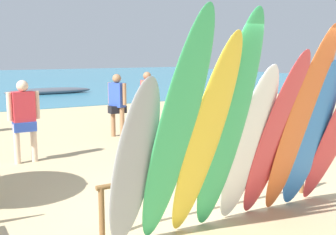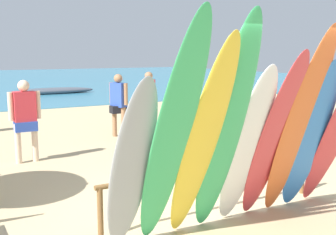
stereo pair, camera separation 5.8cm
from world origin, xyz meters
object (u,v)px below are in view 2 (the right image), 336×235
Objects in this scene: surfboard_grey_0 at (131,168)px; surfboard_white_4 at (247,147)px; surfboard_green_1 at (172,138)px; beachgoer_photographing at (25,115)px; beachgoer_strolling at (119,101)px; surfboard_blue_7 at (310,137)px; surfboard_yellow_2 at (202,142)px; surfboard_green_3 at (226,129)px; distant_boat at (52,91)px; surfboard_rack at (216,175)px; beachgoer_near_rack at (149,97)px; surfboard_orange_6 at (299,125)px; surfboard_red_5 at (274,138)px.

surfboard_white_4 is (1.57, 0.01, 0.04)m from surfboard_grey_0.
surfboard_white_4 is at bearing 8.64° from surfboard_green_1.
beachgoer_photographing reaches higher than beachgoer_strolling.
surfboard_blue_7 is at bearing -5.60° from surfboard_white_4.
surfboard_yellow_2 is 1.85m from surfboard_blue_7.
surfboard_white_4 is at bearing 19.19° from surfboard_green_3.
surfboard_green_3 is at bearing -3.67° from surfboard_yellow_2.
distant_boat is at bearing 92.12° from surfboard_blue_7.
surfboard_rack is 1.33× the size of surfboard_yellow_2.
surfboard_green_3 is 1.54m from surfboard_blue_7.
beachgoer_strolling is at bearing -95.45° from distant_boat.
surfboard_yellow_2 is 1.19× the size of surfboard_white_4.
surfboard_green_1 is 7.51m from beachgoer_near_rack.
surfboard_rack is 1.20× the size of surfboard_green_1.
surfboard_orange_6 is 1.62× the size of beachgoer_strolling.
surfboard_blue_7 is (0.31, 0.08, -0.21)m from surfboard_orange_6.
surfboard_rack is 1.44× the size of surfboard_red_5.
surfboard_yellow_2 is 1.53m from surfboard_orange_6.
beachgoer_photographing is at bearing -84.00° from beachgoer_strolling.
surfboard_orange_6 reaches higher than beachgoer_near_rack.
surfboard_white_4 is (0.44, 0.14, -0.29)m from surfboard_green_3.
surfboard_red_5 is at bearing -55.04° from surfboard_rack.
surfboard_grey_0 reaches higher than beachgoer_photographing.
surfboard_green_3 is 1.18× the size of surfboard_red_5.
surfboard_grey_0 is 2.64m from surfboard_blue_7.
beachgoer_strolling reaches higher than surfboard_rack.
surfboard_white_4 is (1.19, 0.22, -0.28)m from surfboard_green_1.
surfboard_rack is at bearing 18.37° from surfboard_grey_0.
surfboard_yellow_2 reaches higher than surfboard_grey_0.
surfboard_white_4 is at bearing -96.08° from distant_boat.
surfboard_rack is 2.09× the size of beachgoer_strolling.
beachgoer_strolling is at bearing 66.44° from surfboard_grey_0.
surfboard_green_3 is (0.33, 0.01, 0.12)m from surfboard_yellow_2.
surfboard_green_3 is at bearing 3.98° from surfboard_green_1.
surfboard_rack is 1.54× the size of surfboard_blue_7.
surfboard_yellow_2 is 18.85m from distant_boat.
surfboard_grey_0 is 1.57m from surfboard_white_4.
surfboard_blue_7 is (2.26, 0.18, -0.26)m from surfboard_green_1.
surfboard_yellow_2 is 0.80m from surfboard_white_4.
surfboard_yellow_2 is at bearing -36.91° from beachgoer_strolling.
surfboard_red_5 is at bearing -174.16° from surfboard_blue_7.
surfboard_orange_6 reaches higher than beachgoer_strolling.
surfboard_green_3 is at bearing -34.04° from beachgoer_strolling.
surfboard_green_3 is 7.16m from beachgoer_near_rack.
surfboard_red_5 is 0.40m from surfboard_orange_6.
surfboard_grey_0 is 1.27× the size of beachgoer_photographing.
surfboard_yellow_2 is 1.16× the size of surfboard_blue_7.
surfboard_green_3 reaches higher than surfboard_blue_7.
surfboard_yellow_2 is at bearing -177.74° from surfboard_green_3.
surfboard_yellow_2 is 1.09× the size of surfboard_red_5.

